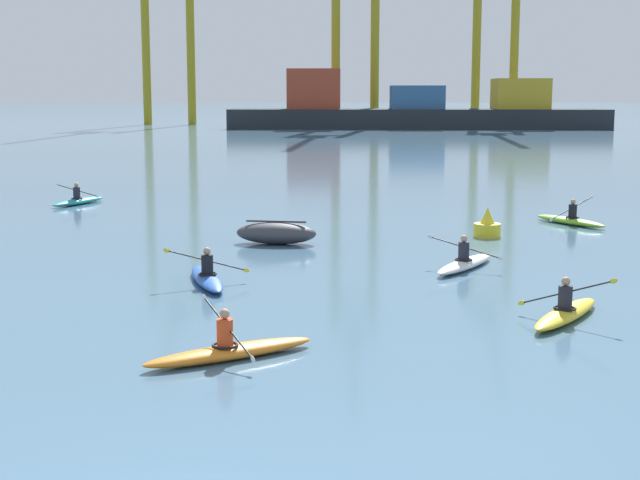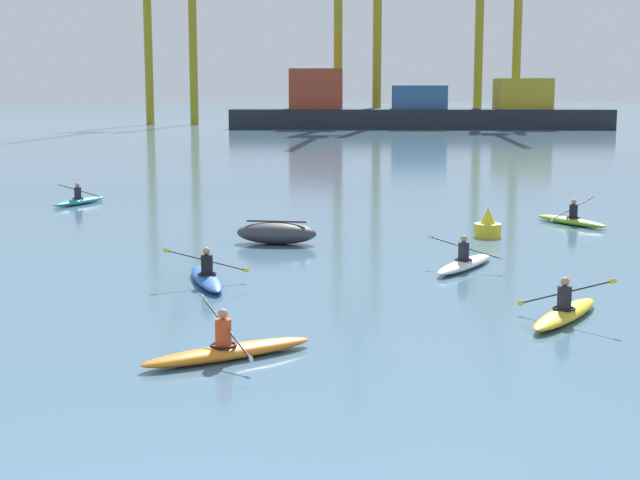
{
  "view_description": "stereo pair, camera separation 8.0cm",
  "coord_description": "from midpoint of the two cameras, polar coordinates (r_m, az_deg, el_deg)",
  "views": [
    {
      "loc": [
        2.05,
        -8.8,
        4.85
      ],
      "look_at": [
        1.29,
        17.84,
        0.6
      ],
      "focal_mm": 52.49,
      "sensor_mm": 36.0,
      "label": 1
    },
    {
      "loc": [
        2.13,
        -8.8,
        4.85
      ],
      "look_at": [
        1.29,
        17.84,
        0.6
      ],
      "focal_mm": 52.49,
      "sensor_mm": 36.0,
      "label": 2
    }
  ],
  "objects": [
    {
      "name": "capsized_dinghy",
      "position": [
        29.99,
        -2.76,
        0.42
      ],
      "size": [
        2.72,
        1.44,
        0.76
      ],
      "color": "#38383D",
      "rests_on": "ground"
    },
    {
      "name": "kayak_teal",
      "position": [
        41.84,
        -14.58,
        2.35
      ],
      "size": [
        2.11,
        3.38,
        0.95
      ],
      "color": "teal",
      "rests_on": "ground"
    },
    {
      "name": "kayak_white",
      "position": [
        26.08,
        8.73,
        -1.37
      ],
      "size": [
        2.22,
        3.24,
        0.95
      ],
      "color": "silver",
      "rests_on": "ground"
    },
    {
      "name": "kayak_orange",
      "position": [
        17.28,
        -5.67,
        -6.68
      ],
      "size": [
        3.17,
        2.38,
        1.06
      ],
      "color": "orange",
      "rests_on": "ground"
    },
    {
      "name": "kayak_yellow",
      "position": [
        20.74,
        14.66,
        -4.27
      ],
      "size": [
        2.32,
        3.2,
        1.05
      ],
      "color": "yellow",
      "rests_on": "ground"
    },
    {
      "name": "channel_buoy",
      "position": [
        31.93,
        10.09,
        0.84
      ],
      "size": [
        0.9,
        0.9,
        1.0
      ],
      "color": "yellow",
      "rests_on": "ground"
    },
    {
      "name": "kayak_lime",
      "position": [
        35.57,
        14.97,
        1.2
      ],
      "size": [
        2.3,
        3.21,
        1.04
      ],
      "color": "#7ABC2D",
      "rests_on": "ground"
    },
    {
      "name": "container_barge",
      "position": [
        124.5,
        5.69,
        7.87
      ],
      "size": [
        49.04,
        9.38,
        7.74
      ],
      "color": "#1E2328",
      "rests_on": "ground"
    },
    {
      "name": "kayak_blue",
      "position": [
        23.96,
        -7.0,
        -2.26
      ],
      "size": [
        2.12,
        3.42,
        0.99
      ],
      "color": "#2856B2",
      "rests_on": "ground"
    }
  ]
}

